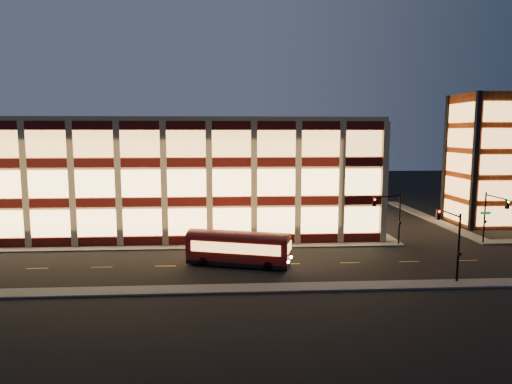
{
  "coord_description": "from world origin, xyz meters",
  "views": [
    {
      "loc": [
        3.98,
        -48.95,
        12.75
      ],
      "look_at": [
        7.62,
        8.0,
        5.28
      ],
      "focal_mm": 32.0,
      "sensor_mm": 36.0,
      "label": 1
    }
  ],
  "objects": [
    {
      "name": "sidewalk_near",
      "position": [
        0.0,
        -13.0,
        0.07
      ],
      "size": [
        100.0,
        2.0,
        0.15
      ],
      "primitive_type": "cube",
      "color": "#514F4C",
      "rests_on": "ground"
    },
    {
      "name": "sidewalk_tower_west",
      "position": [
        34.0,
        17.0,
        0.07
      ],
      "size": [
        2.0,
        30.0,
        0.15
      ],
      "primitive_type": "cube",
      "color": "#514F4C",
      "rests_on": "ground"
    },
    {
      "name": "traffic_signal_far",
      "position": [
        22.21,
        0.24,
        4.11
      ],
      "size": [
        3.79,
        1.87,
        6.0
      ],
      "color": "black",
      "rests_on": "ground"
    },
    {
      "name": "stair_tower",
      "position": [
        39.95,
        11.95,
        8.99
      ],
      "size": [
        8.6,
        8.6,
        18.0
      ],
      "color": "#8C3814",
      "rests_on": "ground"
    },
    {
      "name": "sidewalk_office_south",
      "position": [
        -3.0,
        1.0,
        0.07
      ],
      "size": [
        54.0,
        2.0,
        0.15
      ],
      "primitive_type": "cube",
      "color": "#514F4C",
      "rests_on": "ground"
    },
    {
      "name": "sidewalk_office_east",
      "position": [
        23.0,
        17.0,
        0.07
      ],
      "size": [
        2.0,
        30.0,
        0.15
      ],
      "primitive_type": "cube",
      "color": "#514F4C",
      "rests_on": "ground"
    },
    {
      "name": "ground",
      "position": [
        0.0,
        0.0,
        0.0
      ],
      "size": [
        200.0,
        200.0,
        0.0
      ],
      "primitive_type": "plane",
      "color": "black",
      "rests_on": "ground"
    },
    {
      "name": "traffic_signal_near",
      "position": [
        23.5,
        -11.03,
        4.13
      ],
      "size": [
        0.32,
        4.45,
        6.0
      ],
      "color": "black",
      "rests_on": "ground"
    },
    {
      "name": "trolley_bus",
      "position": [
        5.01,
        -6.1,
        1.86
      ],
      "size": [
        10.19,
        5.25,
        3.35
      ],
      "rotation": [
        0.0,
        0.0,
        -0.3
      ],
      "color": "maroon",
      "rests_on": "ground"
    },
    {
      "name": "office_building",
      "position": [
        -2.91,
        16.91,
        7.25
      ],
      "size": [
        50.45,
        30.45,
        14.5
      ],
      "color": "tan",
      "rests_on": "ground"
    },
    {
      "name": "traffic_signal_right",
      "position": [
        33.5,
        -0.62,
        4.1
      ],
      "size": [
        1.2,
        4.37,
        6.0
      ],
      "color": "black",
      "rests_on": "ground"
    }
  ]
}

